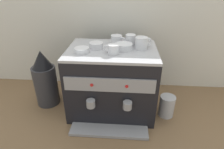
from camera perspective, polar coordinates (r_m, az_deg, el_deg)
ground_plane at (r=1.51m, az=0.00°, el=-9.72°), size 4.00×4.00×0.00m
tiled_backsplash_wall at (r=1.63m, az=1.06°, el=13.86°), size 2.80×0.03×1.05m
espresso_machine at (r=1.37m, az=-0.01°, el=-1.94°), size 0.60×0.54×0.48m
ceramic_cup_0 at (r=1.28m, az=8.98°, el=9.33°), size 0.12×0.09×0.08m
ceramic_cup_1 at (r=1.19m, az=0.22°, el=7.61°), size 0.10×0.07×0.06m
ceramic_cup_2 at (r=1.34m, az=5.72°, el=10.29°), size 0.10×0.07×0.07m
ceramic_cup_3 at (r=1.37m, az=1.49°, el=10.43°), size 0.11×0.08×0.06m
ceramic_bowl_0 at (r=1.23m, az=-9.04°, el=7.20°), size 0.09×0.09×0.03m
ceramic_bowl_1 at (r=1.29m, az=-4.75°, el=8.68°), size 0.09×0.09×0.04m
ceramic_bowl_2 at (r=1.26m, az=3.56°, el=8.34°), size 0.11×0.11×0.04m
coffee_grinder at (r=1.54m, az=-19.44°, el=-1.50°), size 0.17×0.17×0.44m
milk_pitcher at (r=1.45m, az=16.11°, el=-9.05°), size 0.11×0.11×0.16m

